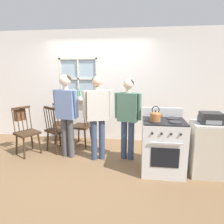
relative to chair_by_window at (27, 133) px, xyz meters
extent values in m
plane|color=brown|center=(1.32, -0.22, -0.46)|extent=(16.00, 16.00, 0.00)
cube|color=white|center=(-0.78, 1.18, 0.89)|extent=(2.20, 0.06, 2.70)
cube|color=white|center=(2.90, 1.18, 0.89)|extent=(3.23, 0.06, 2.70)
cube|color=white|center=(0.80, 1.18, 0.05)|extent=(0.97, 0.06, 1.02)
cube|color=white|center=(0.80, 1.18, 1.91)|extent=(0.97, 0.06, 0.66)
cube|color=silver|center=(0.80, 1.10, 0.55)|extent=(1.03, 0.10, 0.03)
cube|color=#9EB7C6|center=(0.80, 1.19, 1.07)|extent=(0.91, 0.01, 0.96)
cube|color=silver|center=(0.80, 1.16, 1.07)|extent=(0.04, 0.02, 1.02)
cube|color=silver|center=(0.80, 1.16, 1.07)|extent=(0.97, 0.02, 0.04)
cube|color=silver|center=(0.33, 1.16, 1.07)|extent=(0.04, 0.03, 1.02)
cube|color=silver|center=(1.27, 1.16, 1.07)|extent=(0.04, 0.03, 1.02)
cube|color=silver|center=(0.80, 1.16, 1.56)|extent=(0.97, 0.03, 0.04)
cube|color=silver|center=(0.80, 1.16, 0.58)|extent=(0.97, 0.03, 0.04)
cube|color=#3D2819|center=(0.02, -0.01, 0.00)|extent=(0.56, 0.57, 0.04)
cylinder|color=#3D2819|center=(0.06, -0.24, -0.24)|extent=(0.06, 0.09, 0.44)
cylinder|color=#3D2819|center=(0.25, 0.04, -0.24)|extent=(0.09, 0.06, 0.44)
cylinder|color=#3D2819|center=(-0.21, -0.07, -0.24)|extent=(0.09, 0.06, 0.44)
cylinder|color=#3D2819|center=(-0.02, 0.22, -0.24)|extent=(0.06, 0.09, 0.44)
cylinder|color=#3D2819|center=(-0.22, -0.07, 0.25)|extent=(0.07, 0.05, 0.50)
cylinder|color=#3D2819|center=(-0.17, 0.00, 0.25)|extent=(0.07, 0.05, 0.50)
cylinder|color=#3D2819|center=(-0.12, 0.08, 0.25)|extent=(0.07, 0.05, 0.50)
cylinder|color=#3D2819|center=(-0.08, 0.16, 0.25)|extent=(0.07, 0.05, 0.50)
cylinder|color=#3D2819|center=(-0.03, 0.23, 0.25)|extent=(0.07, 0.05, 0.50)
cube|color=#3D2819|center=(-0.12, 0.08, 0.51)|extent=(0.24, 0.34, 0.04)
cube|color=#3D2819|center=(0.57, 0.26, 0.00)|extent=(0.57, 0.56, 0.04)
cylinder|color=#3D2819|center=(0.80, 0.31, -0.24)|extent=(0.09, 0.06, 0.44)
cylinder|color=#3D2819|center=(0.51, 0.49, -0.24)|extent=(0.06, 0.09, 0.44)
cylinder|color=#3D2819|center=(0.63, 0.04, -0.24)|extent=(0.06, 0.09, 0.44)
cylinder|color=#3D2819|center=(0.34, 0.22, -0.24)|extent=(0.09, 0.06, 0.44)
cylinder|color=#3D2819|center=(0.63, 0.02, 0.25)|extent=(0.05, 0.07, 0.50)
cylinder|color=#3D2819|center=(0.55, 0.07, 0.25)|extent=(0.05, 0.07, 0.50)
cylinder|color=#3D2819|center=(0.48, 0.12, 0.25)|extent=(0.05, 0.07, 0.50)
cylinder|color=#3D2819|center=(0.40, 0.17, 0.25)|extent=(0.05, 0.07, 0.50)
cylinder|color=#3D2819|center=(0.33, 0.22, 0.25)|extent=(0.05, 0.07, 0.50)
cube|color=#3D2819|center=(0.48, 0.12, 0.51)|extent=(0.34, 0.24, 0.04)
cube|color=#3D2819|center=(0.47, 0.80, 0.00)|extent=(0.52, 0.51, 0.04)
cylinder|color=#3D2819|center=(0.59, 1.00, -0.24)|extent=(0.07, 0.08, 0.44)
cylinder|color=#3D2819|center=(0.27, 0.90, -0.24)|extent=(0.08, 0.07, 0.44)
cylinder|color=#3D2819|center=(0.68, 0.70, -0.24)|extent=(0.08, 0.07, 0.44)
cylinder|color=#3D2819|center=(0.36, 0.60, -0.24)|extent=(0.07, 0.08, 0.44)
cylinder|color=#3D2819|center=(0.70, 0.69, 0.25)|extent=(0.04, 0.07, 0.50)
cylinder|color=#3D2819|center=(0.61, 0.66, 0.25)|extent=(0.04, 0.07, 0.50)
cylinder|color=#3D2819|center=(0.52, 0.64, 0.25)|extent=(0.04, 0.07, 0.50)
cylinder|color=#3D2819|center=(0.44, 0.61, 0.25)|extent=(0.04, 0.07, 0.50)
cylinder|color=#3D2819|center=(0.35, 0.58, 0.25)|extent=(0.04, 0.07, 0.50)
cube|color=#3D2819|center=(0.52, 0.64, 0.51)|extent=(0.38, 0.15, 0.04)
cube|color=#3D2819|center=(1.00, 0.64, 0.00)|extent=(0.46, 0.48, 0.04)
cylinder|color=#3D2819|center=(0.86, 0.83, -0.24)|extent=(0.07, 0.08, 0.44)
cylinder|color=#3D2819|center=(0.81, 0.49, -0.24)|extent=(0.08, 0.07, 0.44)
cylinder|color=#3D2819|center=(1.18, 0.78, -0.24)|extent=(0.08, 0.07, 0.44)
cylinder|color=#3D2819|center=(1.13, 0.45, -0.24)|extent=(0.07, 0.08, 0.44)
cylinder|color=#3D2819|center=(1.19, 0.79, 0.25)|extent=(0.07, 0.03, 0.50)
cylinder|color=#3D2819|center=(1.18, 0.70, 0.25)|extent=(0.07, 0.03, 0.50)
cylinder|color=#3D2819|center=(1.16, 0.61, 0.25)|extent=(0.07, 0.03, 0.50)
cylinder|color=#3D2819|center=(1.15, 0.52, 0.25)|extent=(0.07, 0.03, 0.50)
cylinder|color=#3D2819|center=(1.14, 0.43, 0.25)|extent=(0.07, 0.03, 0.50)
cube|color=#3D2819|center=(1.16, 0.61, 0.51)|extent=(0.10, 0.38, 0.04)
cylinder|color=#4C4C51|center=(0.83, 0.00, -0.06)|extent=(0.12, 0.12, 0.81)
cylinder|color=#4C4C51|center=(0.97, -0.03, -0.06)|extent=(0.12, 0.12, 0.81)
cube|color=#6B84B7|center=(0.90, -0.01, 0.63)|extent=(0.41, 0.28, 0.57)
cylinder|color=#6B84B7|center=(0.67, 0.01, 0.65)|extent=(0.10, 0.13, 0.53)
cylinder|color=#6B84B7|center=(1.11, -0.08, 0.65)|extent=(0.10, 0.13, 0.53)
cylinder|color=beige|center=(0.90, -0.01, 0.95)|extent=(0.10, 0.10, 0.07)
sphere|color=beige|center=(0.90, -0.01, 1.09)|extent=(0.22, 0.22, 0.22)
ellipsoid|color=#332319|center=(0.90, 0.00, 1.11)|extent=(0.22, 0.22, 0.18)
cylinder|color=#384766|center=(1.45, -0.08, -0.06)|extent=(0.12, 0.12, 0.81)
cylinder|color=#384766|center=(1.60, -0.03, -0.06)|extent=(0.12, 0.12, 0.81)
cube|color=beige|center=(1.53, -0.05, 0.63)|extent=(0.45, 0.33, 0.57)
cylinder|color=beige|center=(1.30, -0.15, 0.65)|extent=(0.11, 0.13, 0.53)
cylinder|color=beige|center=(1.76, 0.01, 0.65)|extent=(0.11, 0.13, 0.53)
cylinder|color=beige|center=(1.53, -0.05, 0.95)|extent=(0.10, 0.10, 0.07)
sphere|color=beige|center=(1.53, -0.05, 1.08)|extent=(0.19, 0.19, 0.19)
ellipsoid|color=brown|center=(1.52, -0.04, 1.10)|extent=(0.19, 0.19, 0.16)
cylinder|color=#384766|center=(2.03, 0.05, -0.07)|extent=(0.12, 0.12, 0.78)
cylinder|color=#384766|center=(2.17, 0.02, -0.07)|extent=(0.12, 0.12, 0.78)
cube|color=#4C7560|center=(2.10, 0.04, 0.59)|extent=(0.42, 0.30, 0.55)
cylinder|color=#4C7560|center=(1.88, 0.07, 0.61)|extent=(0.10, 0.13, 0.51)
cylinder|color=#4C7560|center=(2.32, -0.04, 0.61)|extent=(0.10, 0.13, 0.51)
cylinder|color=beige|center=(2.10, 0.04, 0.90)|extent=(0.10, 0.10, 0.07)
sphere|color=beige|center=(2.10, 0.04, 1.03)|extent=(0.19, 0.19, 0.19)
ellipsoid|color=black|center=(2.11, 0.05, 1.04)|extent=(0.19, 0.19, 0.16)
cube|color=silver|center=(2.73, -0.40, -0.01)|extent=(0.71, 0.64, 0.90)
cube|color=black|center=(2.73, -0.40, 0.45)|extent=(0.69, 0.61, 0.02)
cylinder|color=#2D2D30|center=(2.57, -0.52, 0.47)|extent=(0.20, 0.20, 0.02)
cylinder|color=#2D2D30|center=(2.89, -0.52, 0.47)|extent=(0.20, 0.20, 0.02)
cylinder|color=#2D2D30|center=(2.57, -0.27, 0.47)|extent=(0.20, 0.20, 0.02)
cylinder|color=#2D2D30|center=(2.89, -0.27, 0.47)|extent=(0.20, 0.20, 0.02)
cube|color=silver|center=(2.73, -0.11, 0.54)|extent=(0.71, 0.06, 0.16)
cube|color=black|center=(2.73, -0.72, -0.07)|extent=(0.44, 0.01, 0.32)
cylinder|color=silver|center=(2.73, -0.74, 0.19)|extent=(0.49, 0.02, 0.02)
cylinder|color=#232326|center=(2.52, -0.73, 0.33)|extent=(0.04, 0.02, 0.04)
cylinder|color=#232326|center=(2.66, -0.73, 0.33)|extent=(0.04, 0.02, 0.04)
cylinder|color=#232326|center=(2.80, -0.73, 0.33)|extent=(0.04, 0.02, 0.04)
cylinder|color=#232326|center=(2.94, -0.73, 0.33)|extent=(0.04, 0.02, 0.04)
cylinder|color=#A86638|center=(2.57, -0.52, 0.54)|extent=(0.17, 0.17, 0.12)
ellipsoid|color=#A86638|center=(2.57, -0.52, 0.60)|extent=(0.16, 0.16, 0.07)
sphere|color=black|center=(2.57, -0.52, 0.64)|extent=(0.03, 0.03, 0.03)
cylinder|color=#A86638|center=(2.65, -0.52, 0.56)|extent=(0.08, 0.03, 0.07)
torus|color=black|center=(2.57, -0.52, 0.66)|extent=(0.12, 0.01, 0.12)
cylinder|color=beige|center=(0.82, 1.09, 0.60)|extent=(0.12, 0.12, 0.08)
cylinder|color=#33261C|center=(0.82, 1.09, 0.64)|extent=(0.11, 0.11, 0.01)
cone|color=#2D7038|center=(0.83, 1.10, 0.75)|extent=(0.06, 0.05, 0.23)
cone|color=#2D7038|center=(0.80, 1.10, 0.71)|extent=(0.06, 0.05, 0.14)
cone|color=#2D7038|center=(0.81, 1.07, 0.72)|extent=(0.04, 0.08, 0.16)
cube|color=brown|center=(-0.20, 0.13, 0.36)|extent=(0.19, 0.23, 0.26)
torus|color=brown|center=(-0.13, 0.09, 0.53)|extent=(0.17, 0.17, 0.01)
cube|color=beige|center=(3.46, -0.39, -0.03)|extent=(0.55, 0.50, 0.87)
cube|color=beige|center=(3.46, -0.39, 0.42)|extent=(0.55, 0.50, 0.03)
cube|color=#232326|center=(3.46, -0.41, 0.49)|extent=(0.34, 0.28, 0.10)
cube|color=#232326|center=(3.46, -0.41, 0.58)|extent=(0.32, 0.27, 0.08)
cube|color=gray|center=(3.46, -0.55, 0.49)|extent=(0.24, 0.01, 0.06)
camera|label=1|loc=(2.29, -3.72, 1.28)|focal=32.00mm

